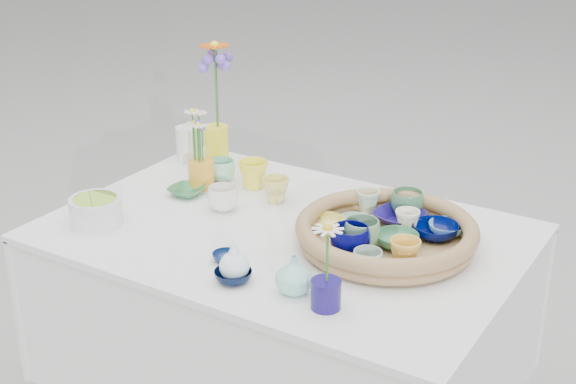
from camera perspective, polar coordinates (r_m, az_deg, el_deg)
The scene contains 32 objects.
wicker_tray at distance 2.09m, azimuth 7.00°, elevation -2.98°, with size 0.47×0.47×0.08m, color brown, non-canonical shape.
tray_ceramic_0 at distance 2.19m, azimuth 7.94°, elevation -1.80°, with size 0.13×0.13×0.03m, color navy.
tray_ceramic_1 at distance 2.13m, azimuth 10.44°, elevation -2.74°, with size 0.12×0.12×0.04m, color #000846.
tray_ceramic_2 at distance 1.96m, azimuth 8.30°, elevation -4.34°, with size 0.08×0.08×0.07m, color gold.
tray_ceramic_3 at distance 2.06m, azimuth 7.75°, elevation -3.42°, with size 0.11×0.11×0.03m, color #43845A.
tray_ceramic_4 at distance 2.04m, azimuth 5.25°, elevation -2.98°, with size 0.09×0.09×0.07m, color #64936D.
tray_ceramic_5 at distance 2.16m, azimuth 4.72°, elevation -2.18°, with size 0.09×0.09×0.03m, color #A6C8BB.
tray_ceramic_6 at distance 2.25m, azimuth 5.71°, elevation -0.63°, with size 0.07×0.07×0.06m, color silver.
tray_ceramic_7 at distance 2.14m, azimuth 8.48°, elevation -2.07°, with size 0.07×0.07×0.06m, color white.
tray_ceramic_8 at distance 2.15m, azimuth 11.26°, elevation -2.57°, with size 0.10×0.10×0.03m, color #6DB6CB.
tray_ceramic_9 at distance 1.99m, azimuth 4.43°, elevation -3.54°, with size 0.10×0.10×0.08m, color #030349.
tray_ceramic_10 at distance 2.14m, azimuth 2.74°, elevation -2.27°, with size 0.10×0.10×0.03m, color #FFF065.
tray_ceramic_11 at distance 1.92m, azimuth 5.68°, elevation -4.98°, with size 0.08×0.08×0.06m, color #9CBBB3.
tray_ceramic_12 at distance 2.23m, azimuth 8.47°, elevation -0.82°, with size 0.09×0.09×0.07m, color #407853.
loose_ceramic_0 at distance 2.45m, azimuth -2.49°, elevation 1.26°, with size 0.09×0.09×0.09m, color yellow.
loose_ceramic_1 at distance 2.35m, azimuth -0.87°, elevation 0.17°, with size 0.08×0.08×0.07m, color #E5D668.
loose_ceramic_2 at distance 2.42m, azimuth -7.21°, elevation 0.06°, with size 0.10×0.10×0.03m, color #327443.
loose_ceramic_3 at distance 2.30m, azimuth -4.63°, elevation -0.46°, with size 0.09×0.09×0.07m, color white.
loose_ceramic_4 at distance 2.02m, azimuth -4.45°, elevation -4.62°, with size 0.07×0.07×0.02m, color navy.
loose_ceramic_5 at distance 2.51m, azimuth -4.74°, elevation 1.54°, with size 0.09×0.09×0.07m, color #8ED4B1.
loose_ceramic_6 at distance 1.93m, azimuth -3.92°, elevation -5.98°, with size 0.09×0.09×0.03m, color black.
fluted_bowl at distance 2.27m, azimuth -13.49°, elevation -1.31°, with size 0.15×0.15×0.08m, color silver, non-canonical shape.
bud_vase_paleblue at distance 1.91m, azimuth -3.85°, elevation -4.78°, with size 0.07×0.07×0.11m, color white, non-canonical shape.
bud_vase_seafoam at distance 1.86m, azimuth 0.45°, elevation -5.87°, with size 0.09×0.09×0.09m, color #8BDFC9.
bud_vase_cobalt at distance 1.81m, azimuth 2.71°, elevation -7.28°, with size 0.07×0.07×0.07m, color navy.
single_daisy at distance 1.76m, azimuth 2.81°, elevation -4.52°, with size 0.08×0.08×0.15m, color white, non-canonical shape.
tall_vase_yellow at distance 2.59m, azimuth -5.10°, elevation 3.15°, with size 0.08×0.08×0.15m, color yellow.
gerbera at distance 2.52m, azimuth -5.14°, elevation 7.45°, with size 0.11×0.11×0.28m, color #DF5909, non-canonical shape.
hydrangea at distance 2.54m, azimuth -5.07°, elevation 6.87°, with size 0.08×0.08×0.28m, color #6844A6, non-canonical shape.
white_pitcher at distance 2.69m, azimuth -7.07°, elevation 3.44°, with size 0.12×0.08×0.11m, color silver, non-canonical shape.
daisy_cup at distance 2.46m, azimuth -6.19°, elevation 1.26°, with size 0.08×0.08×0.09m, color gold.
daisy_posy at distance 2.43m, azimuth -6.53°, elevation 4.03°, with size 0.08×0.08×0.16m, color white, non-canonical shape.
Camera 1 is at (1.04, -1.67, 1.70)m, focal length 50.00 mm.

